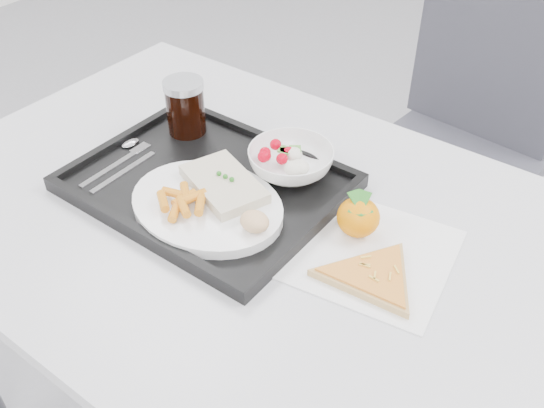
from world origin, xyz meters
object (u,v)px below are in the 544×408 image
chair (462,127)px  cola_glass (185,106)px  tangerine (358,217)px  pizza_slice (372,276)px  table (249,242)px  tray (207,184)px  salad_bowl (291,161)px  dinner_plate (207,206)px

chair → cola_glass: 0.82m
tangerine → pizza_slice: 0.11m
tangerine → pizza_slice: size_ratio=0.32×
table → tangerine: (0.17, 0.06, 0.10)m
table → tangerine: 0.21m
chair → pizza_slice: bearing=-78.5°
tray → pizza_slice: 0.35m
tray → pizza_slice: bearing=-3.9°
chair → pizza_slice: (0.17, -0.83, 0.22)m
table → cola_glass: cola_glass is taller
table → pizza_slice: bearing=-3.2°
chair → tangerine: size_ratio=10.84×
pizza_slice → salad_bowl: bearing=151.1°
chair → tangerine: 0.80m
salad_bowl → tangerine: 0.18m
dinner_plate → tray: bearing=131.9°
dinner_plate → pizza_slice: size_ratio=1.02×
cola_glass → dinner_plate: bearing=-39.7°
table → dinner_plate: (-0.05, -0.05, 0.09)m
table → tray: bearing=174.2°
dinner_plate → tangerine: bearing=27.0°
cola_glass → pizza_slice: (0.49, -0.13, -0.06)m
chair → pizza_slice: size_ratio=3.51×
pizza_slice → tray: bearing=176.1°
table → salad_bowl: 0.16m
dinner_plate → salad_bowl: 0.18m
table → chair: 0.83m
salad_bowl → pizza_slice: (0.24, -0.13, -0.03)m
tray → pizza_slice: size_ratio=1.70×
tray → tangerine: (0.27, 0.05, 0.03)m
tray → salad_bowl: size_ratio=2.96×
table → pizza_slice: size_ratio=4.53×
salad_bowl → table: bearing=-91.2°
dinner_plate → pizza_slice: 0.30m
table → dinner_plate: size_ratio=4.44×
pizza_slice → tangerine: bearing=132.9°
dinner_plate → cola_glass: size_ratio=2.50×
table → dinner_plate: 0.11m
dinner_plate → chair: bearing=81.9°
chair → cola_glass: bearing=-114.2°
table → cola_glass: 0.30m
table → pizza_slice: pizza_slice is taller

